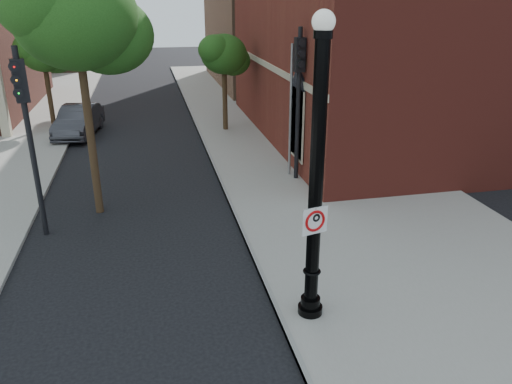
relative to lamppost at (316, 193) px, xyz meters
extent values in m
plane|color=black|center=(-2.69, -0.35, -2.86)|extent=(120.00, 120.00, 0.00)
cube|color=gray|center=(3.31, 9.65, -2.80)|extent=(8.00, 60.00, 0.12)
cube|color=gray|center=(-0.64, 9.65, -2.79)|extent=(0.10, 60.00, 0.14)
cube|color=maroon|center=(13.31, 13.65, 3.14)|extent=(22.00, 16.00, 12.00)
cube|color=black|center=(2.27, 8.65, -0.86)|extent=(0.08, 1.40, 2.40)
cube|color=#B8AD8E|center=(2.28, 13.65, 0.64)|extent=(0.06, 16.00, 0.25)
cube|color=#5E1D16|center=(-14.69, 57.65, 2.14)|extent=(12.00, 12.00, 10.00)
cylinder|color=black|center=(0.00, 0.00, -2.72)|extent=(0.52, 0.52, 0.28)
cylinder|color=black|center=(0.00, 0.00, -2.49)|extent=(0.41, 0.41, 0.23)
cylinder|color=black|center=(0.00, 0.00, 0.13)|extent=(0.28, 0.28, 5.43)
torus|color=black|center=(0.00, 0.00, -1.74)|extent=(0.37, 0.37, 0.06)
cylinder|color=black|center=(0.00, 0.00, 2.92)|extent=(0.34, 0.34, 0.14)
sphere|color=silver|center=(0.00, 0.00, 3.13)|extent=(0.41, 0.41, 0.41)
cube|color=white|center=(-0.04, -0.16, -0.52)|extent=(0.55, 0.16, 0.56)
cube|color=black|center=(-0.04, -0.16, -0.26)|extent=(0.54, 0.14, 0.05)
cube|color=black|center=(-0.04, -0.16, -0.78)|extent=(0.54, 0.14, 0.05)
cube|color=black|center=(-0.29, -0.22, -0.52)|extent=(0.05, 0.02, 0.56)
cube|color=black|center=(0.21, -0.09, -0.52)|extent=(0.05, 0.02, 0.56)
torus|color=#B60709|center=(-0.04, -0.16, -0.52)|extent=(0.45, 0.16, 0.45)
cube|color=#B60709|center=(-0.04, -0.16, -0.52)|extent=(0.31, 0.08, 0.32)
cube|color=black|center=(-0.09, -0.17, -0.52)|extent=(0.05, 0.02, 0.26)
torus|color=black|center=(-0.02, -0.15, -0.46)|extent=(0.18, 0.09, 0.17)
cylinder|color=black|center=(-0.04, -0.16, -0.27)|extent=(0.03, 0.03, 0.03)
imported|color=#313136|center=(-6.37, 16.53, -2.14)|extent=(2.16, 4.56, 1.44)
cylinder|color=black|center=(-6.18, 5.41, -0.25)|extent=(0.15, 0.15, 5.24)
cube|color=black|center=(-6.18, 5.41, 1.50)|extent=(0.40, 0.39, 1.09)
sphere|color=#E50505|center=(-6.23, 5.24, 1.88)|extent=(0.20, 0.20, 0.20)
sphere|color=#FF8C00|center=(-6.23, 5.24, 1.55)|extent=(0.20, 0.20, 0.20)
sphere|color=#00E519|center=(-6.23, 5.24, 1.23)|extent=(0.20, 0.20, 0.20)
cylinder|color=black|center=(2.11, 8.11, -0.15)|extent=(0.16, 0.16, 5.43)
cube|color=black|center=(2.11, 8.11, 1.66)|extent=(0.35, 0.33, 1.13)
sphere|color=#E50505|center=(2.10, 7.93, 2.06)|extent=(0.20, 0.20, 0.20)
sphere|color=#FF8C00|center=(2.10, 7.93, 1.72)|extent=(0.20, 0.20, 0.20)
sphere|color=#00E519|center=(2.10, 7.93, 1.38)|extent=(0.20, 0.20, 0.20)
cylinder|color=#999999|center=(1.97, 8.56, -0.43)|extent=(0.10, 0.10, 4.86)
cylinder|color=#352315|center=(-4.78, 6.73, -0.13)|extent=(0.24, 0.24, 5.46)
ellipsoid|color=#1D4612|center=(-4.78, 6.73, 2.98)|extent=(3.43, 3.43, 2.92)
ellipsoid|color=#1D4612|center=(-4.00, 7.36, 2.44)|extent=(2.65, 2.65, 2.25)
ellipsoid|color=#1D4612|center=(-5.48, 6.27, 3.37)|extent=(2.50, 2.50, 2.12)
cylinder|color=#352315|center=(-7.83, 18.29, -1.09)|extent=(0.24, 0.24, 3.55)
ellipsoid|color=#1D4612|center=(-7.83, 18.29, 0.94)|extent=(2.23, 2.23, 1.89)
ellipsoid|color=#1D4612|center=(-7.33, 18.69, 0.58)|extent=(1.72, 1.72, 1.46)
ellipsoid|color=#1D4612|center=(-8.29, 17.99, 1.19)|extent=(1.62, 1.62, 1.38)
cylinder|color=#352315|center=(0.70, 15.75, -1.10)|extent=(0.24, 0.24, 3.52)
ellipsoid|color=#1D4612|center=(0.70, 15.75, 0.90)|extent=(2.21, 2.21, 1.88)
ellipsoid|color=#1D4612|center=(1.20, 16.15, 0.55)|extent=(1.71, 1.71, 1.45)
ellipsoid|color=#1D4612|center=(0.25, 15.45, 1.16)|extent=(1.61, 1.61, 1.37)
camera|label=1|loc=(-3.03, -8.47, 3.56)|focal=35.00mm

